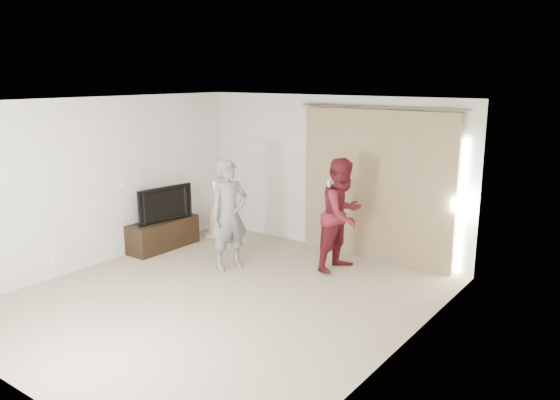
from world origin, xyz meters
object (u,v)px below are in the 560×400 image
(tv_console, at_px, (163,234))
(person_woman, at_px, (342,215))
(tv, at_px, (162,203))
(person_man, at_px, (229,215))

(tv_console, height_order, person_woman, person_woman)
(tv, bearing_deg, person_woman, -65.29)
(person_man, bearing_deg, person_woman, 35.11)
(tv_console, bearing_deg, person_man, -2.53)
(tv_console, height_order, person_man, person_man)
(tv_console, relative_size, tv, 1.24)
(tv_console, xyz_separation_m, tv, (0.00, 0.00, 0.55))
(tv_console, distance_m, tv, 0.55)
(tv, xyz_separation_m, person_man, (1.58, -0.07, 0.05))
(person_man, height_order, person_woman, person_woman)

